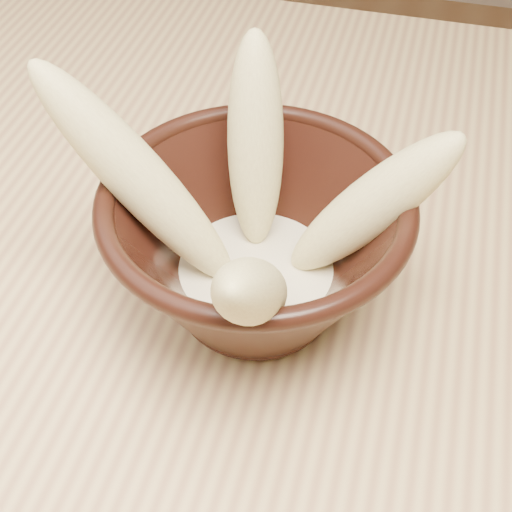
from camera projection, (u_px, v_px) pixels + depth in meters
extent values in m
cube|color=#DFBD7A|center=(188.00, 268.00, 0.55)|extent=(1.20, 0.80, 0.04)
cylinder|color=black|center=(256.00, 302.00, 0.49)|extent=(0.08, 0.08, 0.01)
cylinder|color=black|center=(256.00, 283.00, 0.48)|extent=(0.08, 0.08, 0.01)
torus|color=black|center=(256.00, 202.00, 0.42)|extent=(0.19, 0.19, 0.01)
cylinder|color=beige|center=(256.00, 274.00, 0.47)|extent=(0.11, 0.11, 0.02)
ellipsoid|color=#CDBD79|center=(256.00, 143.00, 0.45)|extent=(0.06, 0.09, 0.15)
ellipsoid|color=#CDBD79|center=(138.00, 178.00, 0.42)|extent=(0.14, 0.05, 0.16)
ellipsoid|color=#CDBD79|center=(371.00, 206.00, 0.43)|extent=(0.12, 0.06, 0.13)
ellipsoid|color=#CDBD79|center=(252.00, 292.00, 0.37)|extent=(0.05, 0.13, 0.14)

